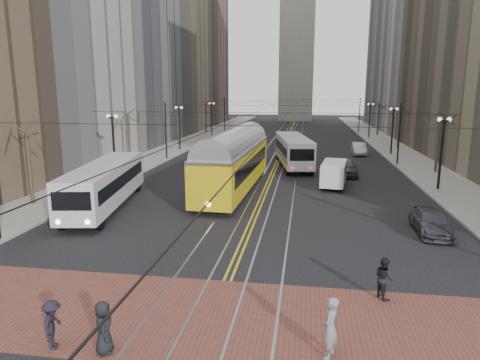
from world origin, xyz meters
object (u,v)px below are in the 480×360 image
(streetcar, at_px, (235,167))
(pedestrian_c, at_px, (384,278))
(cargo_van, at_px, (334,175))
(sedan_grey, at_px, (347,167))
(sedan_parked, at_px, (431,222))
(sedan_silver, at_px, (359,149))
(rear_bus, at_px, (293,152))
(pedestrian_b, at_px, (330,328))
(transit_bus, at_px, (105,186))
(pedestrian_d, at_px, (53,324))
(pedestrian_a, at_px, (104,327))

(streetcar, bearing_deg, pedestrian_c, -60.98)
(cargo_van, xyz_separation_m, sedan_grey, (1.54, 5.25, -0.27))
(pedestrian_c, bearing_deg, sedan_parked, -49.84)
(sedan_silver, bearing_deg, rear_bus, -128.45)
(streetcar, xyz_separation_m, pedestrian_b, (6.48, -21.55, -0.92))
(streetcar, height_order, pedestrian_b, streetcar)
(pedestrian_b, bearing_deg, transit_bus, -117.61)
(rear_bus, distance_m, pedestrian_b, 33.53)
(sedan_silver, height_order, pedestrian_b, pedestrian_b)
(pedestrian_c, distance_m, pedestrian_d, 11.80)
(streetcar, relative_size, sedan_silver, 3.50)
(pedestrian_b, height_order, pedestrian_d, pedestrian_b)
(sedan_grey, distance_m, pedestrian_d, 32.00)
(streetcar, xyz_separation_m, sedan_parked, (12.71, -8.92, -1.26))
(rear_bus, height_order, sedan_silver, rear_bus)
(sedan_silver, bearing_deg, pedestrian_c, -94.60)
(streetcar, distance_m, pedestrian_c, 19.47)
(sedan_parked, height_order, pedestrian_c, pedestrian_c)
(streetcar, xyz_separation_m, rear_bus, (4.30, 11.91, -0.32))
(streetcar, bearing_deg, pedestrian_b, -70.94)
(streetcar, bearing_deg, cargo_van, 18.06)
(streetcar, height_order, sedan_parked, streetcar)
(sedan_grey, bearing_deg, streetcar, -141.05)
(streetcar, bearing_deg, pedestrian_d, -92.68)
(rear_bus, bearing_deg, transit_bus, -132.59)
(pedestrian_c, bearing_deg, transit_bus, 32.52)
(streetcar, height_order, pedestrian_d, streetcar)
(sedan_parked, bearing_deg, sedan_grey, 102.15)
(sedan_silver, relative_size, pedestrian_d, 2.91)
(pedestrian_c, height_order, pedestrian_d, pedestrian_c)
(sedan_parked, xyz_separation_m, pedestrian_b, (-6.23, -12.63, 0.33))
(sedan_silver, xyz_separation_m, pedestrian_d, (-14.15, -44.06, 0.04))
(rear_bus, bearing_deg, sedan_parked, -77.50)
(streetcar, height_order, pedestrian_a, streetcar)
(cargo_van, distance_m, sedan_silver, 19.90)
(cargo_van, height_order, pedestrian_a, cargo_van)
(rear_bus, xyz_separation_m, pedestrian_b, (2.18, -33.46, -0.60))
(sedan_grey, bearing_deg, rear_bus, 140.56)
(transit_bus, relative_size, sedan_grey, 2.63)
(streetcar, xyz_separation_m, pedestrian_c, (8.73, -17.37, -1.07))
(sedan_parked, bearing_deg, rear_bus, 113.15)
(sedan_grey, distance_m, sedan_parked, 16.73)
(streetcar, relative_size, rear_bus, 1.33)
(sedan_parked, bearing_deg, pedestrian_b, -115.12)
(streetcar, relative_size, sedan_grey, 3.50)
(cargo_van, xyz_separation_m, pedestrian_c, (0.76, -19.62, -0.22))
(sedan_parked, relative_size, pedestrian_d, 2.79)
(transit_bus, distance_m, sedan_parked, 20.67)
(sedan_grey, distance_m, sedan_silver, 14.44)
(cargo_van, relative_size, pedestrian_a, 2.85)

